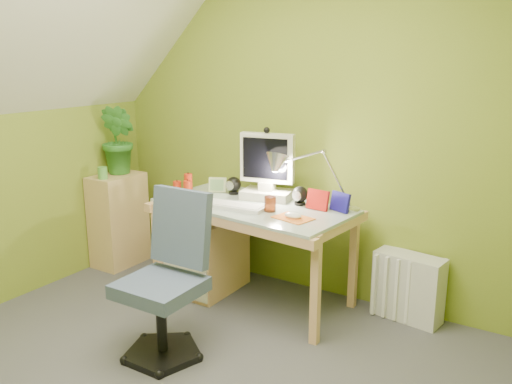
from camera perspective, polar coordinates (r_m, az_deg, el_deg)
The scene contains 19 objects.
wall_back at distance 3.84m, azimuth 4.82°, elevation 6.96°, with size 3.20×0.01×2.40m, color olive.
desk at distance 3.76m, azimuth -0.28°, elevation -6.50°, with size 1.32×0.66×0.71m, color tan, non-canonical shape.
monitor at distance 3.73m, azimuth 1.20°, elevation 3.38°, with size 0.40×0.23×0.55m, color beige, non-canonical shape.
speaker_left at distance 3.91m, azimuth -2.36°, elevation 0.71°, with size 0.11×0.11×0.13m, color black, non-canonical shape.
speaker_right at distance 3.64m, azimuth 4.66°, elevation -0.37°, with size 0.11×0.11×0.13m, color black, non-canonical shape.
keyboard at distance 3.58m, azimuth -2.58°, elevation -1.46°, with size 0.46×0.15×0.02m, color white.
mousepad at distance 3.35m, azimuth 3.91°, elevation -2.75°, with size 0.23×0.16×0.01m, color orange.
mouse at distance 3.34m, azimuth 3.92°, elevation -2.48°, with size 0.11×0.07×0.04m, color white.
amber_tumbler at distance 3.48m, azimuth 1.50°, elevation -1.27°, with size 0.08×0.08×0.10m, color maroon.
candle_cluster at distance 3.98m, azimuth -7.50°, elevation 0.89°, with size 0.17×0.15×0.13m, color red, non-canonical shape.
photo_frame_red at distance 3.54m, azimuth 6.51°, elevation -0.82°, with size 0.15×0.02×0.13m, color red.
photo_frame_blue at distance 3.52m, azimuth 8.85°, elevation -1.03°, with size 0.15×0.02×0.13m, color navy.
photo_frame_green at distance 3.97m, azimuth -4.07°, elevation 0.76°, with size 0.13×0.02×0.11m, color #B8C587.
desk_lamp at distance 3.53m, azimuth 7.48°, elevation 2.79°, with size 0.53×0.23×0.57m, color #B0B1B5, non-canonical shape.
side_ledge at distance 4.57m, azimuth -14.26°, elevation -2.85°, with size 0.28×0.43×0.75m, color tan.
potted_plant at distance 4.45m, azimuth -14.19°, elevation 5.35°, with size 0.31×0.25×0.56m, color #2E7226.
green_cup at distance 4.35m, azimuth -15.84°, elevation 1.94°, with size 0.07×0.07×0.09m, color #57A042.
task_chair at distance 3.11m, azimuth -10.09°, elevation -9.77°, with size 0.48×0.48×0.87m, color #3F4E68, non-canonical shape.
radiator at distance 3.71m, azimuth 15.72°, elevation -9.61°, with size 0.44×0.18×0.44m, color silver.
Camera 1 is at (1.76, -1.78, 1.70)m, focal length 38.00 mm.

